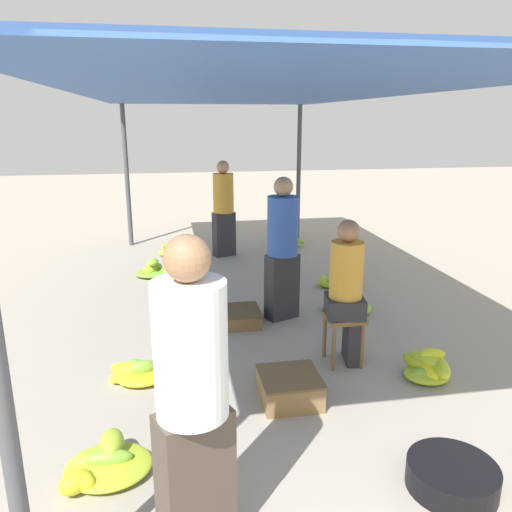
# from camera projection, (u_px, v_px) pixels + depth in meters

# --- Properties ---
(canopy_post_back_left) EXTENTS (0.08, 0.08, 2.48)m
(canopy_post_back_left) POSITION_uv_depth(u_px,v_px,m) (127.00, 177.00, 8.80)
(canopy_post_back_left) COLOR #4C4C51
(canopy_post_back_left) RESTS_ON ground
(canopy_post_back_right) EXTENTS (0.08, 0.08, 2.48)m
(canopy_post_back_right) POSITION_uv_depth(u_px,v_px,m) (299.00, 173.00, 9.33)
(canopy_post_back_right) COLOR #4C4C51
(canopy_post_back_right) RESTS_ON ground
(canopy_tarp) EXTENTS (3.53, 7.57, 0.04)m
(canopy_tarp) POSITION_uv_depth(u_px,v_px,m) (245.00, 93.00, 5.33)
(canopy_tarp) COLOR #33569E
(canopy_tarp) RESTS_ON canopy_post_front_left
(vendor_foreground) EXTENTS (0.48, 0.48, 1.72)m
(vendor_foreground) POSITION_uv_depth(u_px,v_px,m) (192.00, 396.00, 2.49)
(vendor_foreground) COLOR #4C4238
(vendor_foreground) RESTS_ON ground
(stool) EXTENTS (0.34, 0.34, 0.48)m
(stool) POSITION_uv_depth(u_px,v_px,m) (344.00, 325.00, 4.63)
(stool) COLOR brown
(stool) RESTS_ON ground
(vendor_seated) EXTENTS (0.39, 0.39, 1.38)m
(vendor_seated) POSITION_uv_depth(u_px,v_px,m) (348.00, 290.00, 4.55)
(vendor_seated) COLOR #2D2D33
(vendor_seated) RESTS_ON ground
(basin_black) EXTENTS (0.56, 0.56, 0.17)m
(basin_black) POSITION_uv_depth(u_px,v_px,m) (452.00, 476.00, 3.10)
(basin_black) COLOR black
(basin_black) RESTS_ON ground
(banana_pile_left_0) EXTENTS (0.59, 0.53, 0.22)m
(banana_pile_left_0) POSITION_uv_depth(u_px,v_px,m) (103.00, 464.00, 3.23)
(banana_pile_left_0) COLOR #7FB735
(banana_pile_left_0) RESTS_ON ground
(banana_pile_left_1) EXTENTS (0.54, 0.41, 0.19)m
(banana_pile_left_1) POSITION_uv_depth(u_px,v_px,m) (138.00, 372.00, 4.41)
(banana_pile_left_1) COLOR #C9D528
(banana_pile_left_1) RESTS_ON ground
(banana_pile_left_2) EXTENTS (0.37, 0.40, 0.23)m
(banana_pile_left_2) POSITION_uv_depth(u_px,v_px,m) (170.00, 250.00, 8.37)
(banana_pile_left_2) COLOR #CED727
(banana_pile_left_2) RESTS_ON ground
(banana_pile_left_3) EXTENTS (0.61, 0.46, 0.27)m
(banana_pile_left_3) POSITION_uv_depth(u_px,v_px,m) (154.00, 271.00, 7.29)
(banana_pile_left_3) COLOR #C0D12A
(banana_pile_left_3) RESTS_ON ground
(banana_pile_right_0) EXTENTS (0.40, 0.54, 0.28)m
(banana_pile_right_0) POSITION_uv_depth(u_px,v_px,m) (428.00, 368.00, 4.40)
(banana_pile_right_0) COLOR #AECA2D
(banana_pile_right_0) RESTS_ON ground
(banana_pile_right_1) EXTENTS (0.58, 0.66, 0.23)m
(banana_pile_right_1) POSITION_uv_depth(u_px,v_px,m) (346.00, 305.00, 5.96)
(banana_pile_right_1) COLOR #C1D12A
(banana_pile_right_1) RESTS_ON ground
(banana_pile_right_2) EXTENTS (0.52, 0.34, 0.19)m
(banana_pile_right_2) POSITION_uv_depth(u_px,v_px,m) (333.00, 282.00, 6.84)
(banana_pile_right_2) COLOR #C1D12A
(banana_pile_right_2) RESTS_ON ground
(banana_pile_right_3) EXTENTS (0.64, 0.45, 0.22)m
(banana_pile_right_3) POSITION_uv_depth(u_px,v_px,m) (285.00, 242.00, 8.97)
(banana_pile_right_3) COLOR #76B337
(banana_pile_right_3) RESTS_ON ground
(crate_near) EXTENTS (0.49, 0.49, 0.23)m
(crate_near) POSITION_uv_depth(u_px,v_px,m) (290.00, 388.00, 4.06)
(crate_near) COLOR olive
(crate_near) RESTS_ON ground
(crate_mid) EXTENTS (0.49, 0.49, 0.17)m
(crate_mid) POSITION_uv_depth(u_px,v_px,m) (238.00, 317.00, 5.60)
(crate_mid) COLOR brown
(crate_mid) RESTS_ON ground
(shopper_walking_mid) EXTENTS (0.43, 0.43, 1.58)m
(shopper_walking_mid) POSITION_uv_depth(u_px,v_px,m) (224.00, 207.00, 8.21)
(shopper_walking_mid) COLOR #2D2D33
(shopper_walking_mid) RESTS_ON ground
(shopper_walking_far) EXTENTS (0.45, 0.45, 1.63)m
(shopper_walking_far) POSITION_uv_depth(u_px,v_px,m) (282.00, 247.00, 5.58)
(shopper_walking_far) COLOR #2D2D33
(shopper_walking_far) RESTS_ON ground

